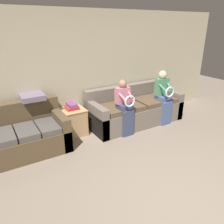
# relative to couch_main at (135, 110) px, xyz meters

# --- Properties ---
(ground_plane) EXTENTS (14.00, 14.00, 0.00)m
(ground_plane) POSITION_rel_couch_main_xyz_m (-1.09, -2.64, -0.33)
(ground_plane) COLOR gray
(wall_back) EXTENTS (7.92, 0.06, 2.55)m
(wall_back) POSITION_rel_couch_main_xyz_m (-1.09, 0.50, 0.95)
(wall_back) COLOR #BCB293
(wall_back) RESTS_ON ground_plane
(couch_main) EXTENTS (2.28, 0.91, 0.87)m
(couch_main) POSITION_rel_couch_main_xyz_m (0.00, 0.00, 0.00)
(couch_main) COLOR #70665B
(couch_main) RESTS_ON ground_plane
(couch_side) EXTENTS (1.45, 0.89, 0.90)m
(couch_side) POSITION_rel_couch_main_xyz_m (-2.51, -0.01, -0.01)
(couch_side) COLOR brown
(couch_side) RESTS_ON ground_plane
(child_left_seated) EXTENTS (0.31, 0.37, 1.18)m
(child_left_seated) POSITION_rel_couch_main_xyz_m (-0.55, -0.38, 0.33)
(child_left_seated) COLOR #384260
(child_left_seated) RESTS_ON ground_plane
(child_right_seated) EXTENTS (0.34, 0.38, 1.26)m
(child_right_seated) POSITION_rel_couch_main_xyz_m (0.55, -0.37, 0.37)
(child_right_seated) COLOR #475B8E
(child_right_seated) RESTS_ON ground_plane
(side_shelf) EXTENTS (0.51, 0.52, 0.58)m
(side_shelf) POSITION_rel_couch_main_xyz_m (-1.51, 0.19, -0.03)
(side_shelf) COLOR tan
(side_shelf) RESTS_ON ground_plane
(book_stack) EXTENTS (0.26, 0.28, 0.13)m
(book_stack) POSITION_rel_couch_main_xyz_m (-1.51, 0.19, 0.31)
(book_stack) COLOR #BC3833
(book_stack) RESTS_ON side_shelf
(throw_pillow) EXTENTS (0.44, 0.44, 0.10)m
(throw_pillow) POSITION_rel_couch_main_xyz_m (-2.26, 0.29, 0.62)
(throw_pillow) COLOR slate
(throw_pillow) RESTS_ON couch_side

